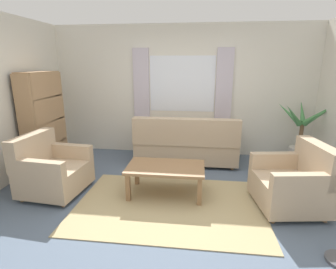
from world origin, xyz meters
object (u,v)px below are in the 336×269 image
couch (186,144)px  armchair_left (51,170)px  armchair_right (294,183)px  coffee_table (166,170)px  potted_plant (301,140)px  bookshelf (46,126)px

couch → armchair_left: bearing=37.0°
armchair_right → coffee_table: bearing=-103.5°
armchair_right → coffee_table: armchair_right is taller
couch → armchair_right: couch is taller
coffee_table → potted_plant: potted_plant is taller
armchair_left → potted_plant: bearing=-63.3°
couch → potted_plant: potted_plant is taller
armchair_right → coffee_table: size_ratio=0.86×
armchair_left → bookshelf: bearing=37.3°
bookshelf → armchair_right: bearing=76.4°
bookshelf → coffee_table: bearing=70.5°
coffee_table → potted_plant: size_ratio=0.88×
couch → coffee_table: size_ratio=1.73×
bookshelf → potted_plant: bearing=97.9°
couch → potted_plant: size_ratio=1.52×
armchair_left → coffee_table: bearing=-80.1°
armchair_right → bookshelf: bearing=-111.8°
potted_plant → armchair_left: bearing=-158.5°
armchair_left → coffee_table: 1.68m
armchair_right → bookshelf: 4.10m
coffee_table → bookshelf: bookshelf is taller
armchair_right → potted_plant: (0.62, 1.59, 0.14)m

